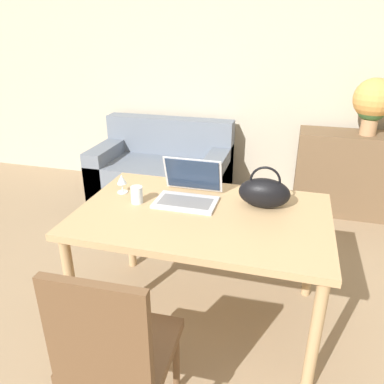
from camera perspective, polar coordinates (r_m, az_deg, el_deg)
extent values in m
cube|color=#BCB29E|center=(4.10, 9.95, 18.23)|extent=(10.00, 0.06, 2.70)
cube|color=tan|center=(2.17, 1.60, -3.56)|extent=(1.44, 0.92, 0.04)
cylinder|color=tan|center=(2.30, -17.83, -14.23)|extent=(0.06, 0.06, 0.72)
cylinder|color=tan|center=(2.02, 18.14, -20.50)|extent=(0.06, 0.06, 0.72)
cylinder|color=tan|center=(2.88, -9.42, -5.01)|extent=(0.06, 0.06, 0.72)
cylinder|color=tan|center=(2.66, 17.77, -8.52)|extent=(0.06, 0.06, 0.72)
cube|color=brown|center=(1.82, -10.34, -22.46)|extent=(0.46, 0.46, 0.05)
cube|color=brown|center=(1.51, -14.28, -20.60)|extent=(0.42, 0.05, 0.48)
cylinder|color=brown|center=(2.16, -12.68, -22.10)|extent=(0.04, 0.04, 0.40)
cylinder|color=brown|center=(2.06, -2.43, -24.31)|extent=(0.04, 0.04, 0.40)
cube|color=slate|center=(4.08, -4.65, 1.90)|extent=(1.42, 0.81, 0.42)
cube|color=slate|center=(4.22, -3.43, 8.58)|extent=(1.42, 0.20, 0.40)
cube|color=slate|center=(4.29, -12.41, 3.55)|extent=(0.20, 0.81, 0.56)
cube|color=slate|center=(3.89, 3.83, 1.96)|extent=(0.20, 0.81, 0.56)
cube|color=brown|center=(4.00, 24.32, 2.38)|extent=(1.23, 0.40, 0.82)
cube|color=silver|center=(2.26, -0.96, -1.58)|extent=(0.37, 0.24, 0.02)
cube|color=gray|center=(2.25, -1.00, -1.44)|extent=(0.32, 0.15, 0.00)
cube|color=silver|center=(2.35, 0.14, 2.70)|extent=(0.37, 0.08, 0.23)
cube|color=#23334C|center=(2.35, 0.09, 2.68)|extent=(0.34, 0.07, 0.21)
cylinder|color=silver|center=(2.27, -8.40, -0.42)|extent=(0.07, 0.07, 0.10)
cylinder|color=silver|center=(2.45, -10.51, 0.01)|extent=(0.07, 0.07, 0.01)
cylinder|color=silver|center=(2.44, -10.57, 0.67)|extent=(0.01, 0.01, 0.06)
cone|color=silver|center=(2.42, -10.67, 1.93)|extent=(0.06, 0.06, 0.06)
ellipsoid|color=black|center=(2.22, 10.94, -0.16)|extent=(0.30, 0.15, 0.18)
torus|color=black|center=(2.19, 11.10, 1.66)|extent=(0.18, 0.01, 0.18)
cylinder|color=tan|center=(3.83, 25.37, 9.30)|extent=(0.14, 0.14, 0.20)
sphere|color=#3D6B38|center=(3.80, 25.81, 11.64)|extent=(0.27, 0.27, 0.27)
sphere|color=#D6994C|center=(3.78, 26.00, 12.69)|extent=(0.36, 0.36, 0.36)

